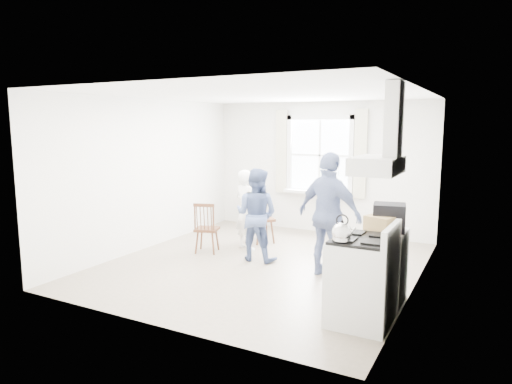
# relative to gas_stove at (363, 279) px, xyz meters

# --- Properties ---
(room_shell) EXTENTS (4.62, 5.12, 2.64)m
(room_shell) POSITION_rel_gas_stove_xyz_m (-1.91, 1.35, 0.82)
(room_shell) COLOR gray
(room_shell) RESTS_ON ground
(window_assembly) EXTENTS (1.88, 0.24, 1.70)m
(window_assembly) POSITION_rel_gas_stove_xyz_m (-1.91, 3.80, 0.98)
(window_assembly) COLOR white
(window_assembly) RESTS_ON room_shell
(range_hood) EXTENTS (0.45, 0.76, 0.94)m
(range_hood) POSITION_rel_gas_stove_xyz_m (0.16, -0.00, 1.42)
(range_hood) COLOR silver
(range_hood) RESTS_ON room_shell
(shelf_unit) EXTENTS (0.40, 0.30, 0.80)m
(shelf_unit) POSITION_rel_gas_stove_xyz_m (-3.31, 3.68, -0.08)
(shelf_unit) COLOR gray
(shelf_unit) RESTS_ON ground
(gas_stove) EXTENTS (0.68, 0.76, 1.12)m
(gas_stove) POSITION_rel_gas_stove_xyz_m (0.00, 0.00, 0.00)
(gas_stove) COLOR silver
(gas_stove) RESTS_ON ground
(kettle) EXTENTS (0.21, 0.21, 0.30)m
(kettle) POSITION_rel_gas_stove_xyz_m (-0.16, -0.27, 0.56)
(kettle) COLOR silver
(kettle) RESTS_ON gas_stove
(low_cabinet) EXTENTS (0.50, 0.55, 0.90)m
(low_cabinet) POSITION_rel_gas_stove_xyz_m (0.07, 0.70, -0.03)
(low_cabinet) COLOR silver
(low_cabinet) RESTS_ON ground
(stereo_stack) EXTENTS (0.42, 0.39, 0.33)m
(stereo_stack) POSITION_rel_gas_stove_xyz_m (0.12, 0.68, 0.58)
(stereo_stack) COLOR black
(stereo_stack) RESTS_ON low_cabinet
(cardboard_box) EXTENTS (0.37, 0.32, 0.20)m
(cardboard_box) POSITION_rel_gas_stove_xyz_m (0.05, 0.51, 0.52)
(cardboard_box) COLOR #A78851
(cardboard_box) RESTS_ON low_cabinet
(windsor_chair_a) EXTENTS (0.46, 0.45, 0.87)m
(windsor_chair_a) POSITION_rel_gas_stove_xyz_m (-3.04, 1.42, 0.05)
(windsor_chair_a) COLOR #492817
(windsor_chair_a) RESTS_ON ground
(windsor_chair_b) EXTENTS (0.56, 0.55, 0.95)m
(windsor_chair_b) POSITION_rel_gas_stove_xyz_m (-2.61, 2.47, 0.09)
(windsor_chair_b) COLOR #492817
(windsor_chair_b) RESTS_ON ground
(person_left) EXTENTS (0.66, 0.66, 1.39)m
(person_left) POSITION_rel_gas_stove_xyz_m (-2.57, 1.99, 0.21)
(person_left) COLOR white
(person_left) RESTS_ON ground
(person_mid) EXTENTS (0.74, 0.74, 1.48)m
(person_mid) POSITION_rel_gas_stove_xyz_m (-2.12, 1.51, 0.26)
(person_mid) COLOR #4B5D8C
(person_mid) RESTS_ON ground
(person_right) EXTENTS (1.31, 1.31, 1.78)m
(person_right) POSITION_rel_gas_stove_xyz_m (-0.83, 1.30, 0.41)
(person_right) COLOR navy
(person_right) RESTS_ON ground
(potted_plant) EXTENTS (0.27, 0.27, 0.36)m
(potted_plant) POSITION_rel_gas_stove_xyz_m (-1.68, 3.71, 0.55)
(potted_plant) COLOR #316F39
(potted_plant) RESTS_ON window_assembly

